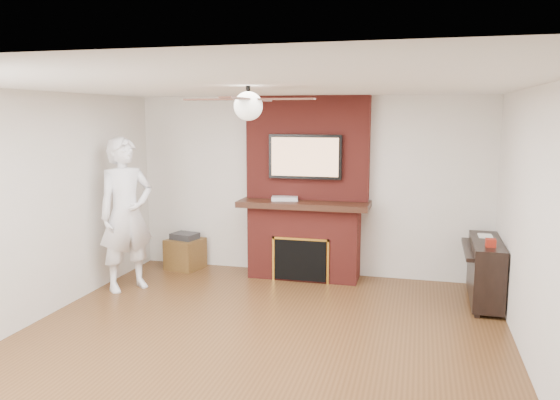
% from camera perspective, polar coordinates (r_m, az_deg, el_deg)
% --- Properties ---
extents(room_shell, '(5.36, 5.86, 2.86)m').
position_cam_1_polar(room_shell, '(5.06, -3.23, -2.43)').
color(room_shell, '#503017').
rests_on(room_shell, ground).
extents(fireplace, '(1.78, 0.64, 2.50)m').
position_cam_1_polar(fireplace, '(7.53, 2.67, -0.64)').
color(fireplace, maroon).
rests_on(fireplace, ground).
extents(tv, '(1.00, 0.08, 0.60)m').
position_cam_1_polar(tv, '(7.41, 2.64, 4.54)').
color(tv, black).
rests_on(tv, fireplace).
extents(ceiling_fan, '(1.21, 1.21, 0.31)m').
position_cam_1_polar(ceiling_fan, '(4.96, -3.34, 9.90)').
color(ceiling_fan, black).
rests_on(ceiling_fan, room_shell).
extents(person, '(0.82, 0.87, 1.97)m').
position_cam_1_polar(person, '(7.24, -15.76, -1.44)').
color(person, white).
rests_on(person, ground).
extents(side_table, '(0.55, 0.55, 0.53)m').
position_cam_1_polar(side_table, '(8.17, -9.88, -5.39)').
color(side_table, brown).
rests_on(side_table, ground).
extents(piano, '(0.45, 1.18, 0.86)m').
position_cam_1_polar(piano, '(7.02, 20.63, -6.82)').
color(piano, black).
rests_on(piano, ground).
extents(cable_box, '(0.39, 0.27, 0.05)m').
position_cam_1_polar(cable_box, '(7.48, 0.50, 0.16)').
color(cable_box, silver).
rests_on(cable_box, fireplace).
extents(candle_orange, '(0.07, 0.07, 0.13)m').
position_cam_1_polar(candle_orange, '(7.60, 1.52, -7.77)').
color(candle_orange, '#B94F15').
rests_on(candle_orange, ground).
extents(candle_green, '(0.08, 0.08, 0.09)m').
position_cam_1_polar(candle_green, '(7.52, 2.50, -8.08)').
color(candle_green, '#4B923A').
rests_on(candle_green, ground).
extents(candle_cream, '(0.08, 0.08, 0.12)m').
position_cam_1_polar(candle_cream, '(7.49, 3.40, -8.05)').
color(candle_cream, '#FCE8C8').
rests_on(candle_cream, ground).
extents(candle_blue, '(0.06, 0.06, 0.08)m').
position_cam_1_polar(candle_blue, '(7.54, 3.49, -8.08)').
color(candle_blue, navy).
rests_on(candle_blue, ground).
extents(candle_green_extra, '(0.08, 0.08, 0.09)m').
position_cam_1_polar(candle_green_extra, '(7.55, 1.45, -8.01)').
color(candle_green_extra, '#4C8936').
rests_on(candle_green_extra, ground).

